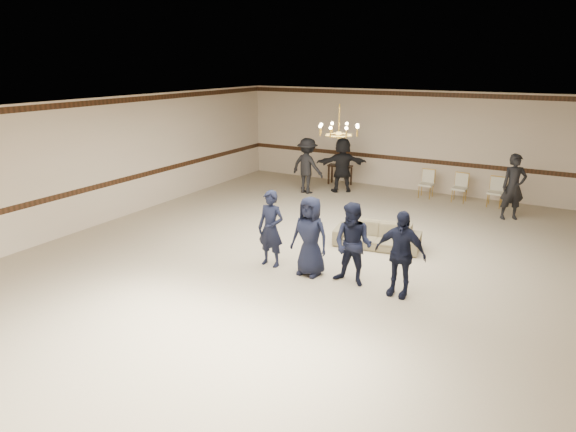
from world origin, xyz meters
name	(u,v)px	position (x,y,z in m)	size (l,w,h in m)	color
room	(317,188)	(0.00, 0.00, 1.60)	(12.01, 14.01, 3.21)	tan
chair_rail	(413,160)	(0.00, 6.99, 1.00)	(12.00, 0.02, 0.14)	#381E10
crown_molding	(418,94)	(0.00, 6.99, 3.08)	(12.00, 0.02, 0.14)	#381E10
chandelier	(339,120)	(0.00, 1.00, 2.88)	(0.94, 0.94, 0.89)	gold
boy_a	(271,229)	(-0.72, -0.62, 0.80)	(0.58, 0.38, 1.59)	black
boy_b	(310,236)	(0.18, -0.62, 0.80)	(0.78, 0.51, 1.59)	black
boy_c	(353,244)	(1.08, -0.62, 0.80)	(0.78, 0.60, 1.59)	black
boy_d	(400,254)	(1.98, -0.62, 0.80)	(0.93, 0.39, 1.59)	black
settee	(377,235)	(0.83, 1.45, 0.28)	(1.91, 0.75, 0.56)	#686045
adult_left	(307,166)	(-2.79, 4.92, 0.88)	(1.14, 0.66, 1.77)	black
adult_mid	(342,165)	(-1.89, 5.62, 0.88)	(1.64, 0.52, 1.77)	black
adult_right	(513,187)	(3.21, 5.22, 0.88)	(0.64, 0.42, 1.77)	black
banquet_chair_left	(426,184)	(0.69, 6.24, 0.43)	(0.42, 0.42, 0.86)	beige
banquet_chair_mid	(460,188)	(1.69, 6.24, 0.43)	(0.42, 0.42, 0.86)	beige
banquet_chair_right	(495,192)	(2.69, 6.24, 0.43)	(0.42, 0.42, 0.86)	beige
console_table	(340,175)	(-2.31, 6.44, 0.34)	(0.81, 0.34, 0.68)	black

